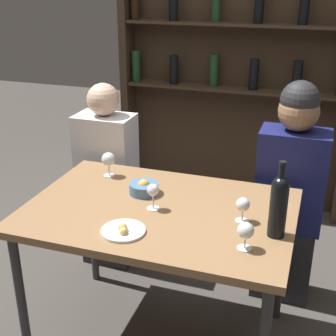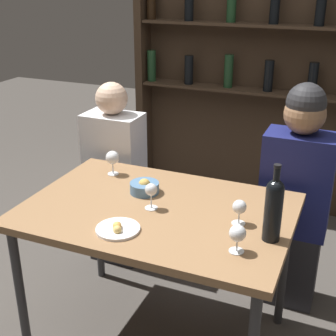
# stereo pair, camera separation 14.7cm
# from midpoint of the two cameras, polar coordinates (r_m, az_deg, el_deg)

# --- Properties ---
(dining_table) EXTENTS (1.22, 0.83, 0.76)m
(dining_table) POSITION_cam_midpoint_polar(r_m,az_deg,el_deg) (2.19, -2.99, -6.52)
(dining_table) COLOR olive
(dining_table) RESTS_ON ground_plane
(wine_rack_wall) EXTENTS (1.76, 0.21, 2.16)m
(wine_rack_wall) POSITION_cam_midpoint_polar(r_m,az_deg,el_deg) (3.59, 6.98, 12.41)
(wine_rack_wall) COLOR #38281C
(wine_rack_wall) RESTS_ON ground_plane
(wine_bottle) EXTENTS (0.07, 0.07, 0.33)m
(wine_bottle) POSITION_cam_midpoint_polar(r_m,az_deg,el_deg) (1.91, 11.21, -4.29)
(wine_bottle) COLOR black
(wine_bottle) RESTS_ON dining_table
(wine_glass_0) EXTENTS (0.06, 0.06, 0.12)m
(wine_glass_0) POSITION_cam_midpoint_polar(r_m,az_deg,el_deg) (2.11, -3.84, -2.91)
(wine_glass_0) COLOR silver
(wine_glass_0) RESTS_ON dining_table
(wine_glass_1) EXTENTS (0.06, 0.06, 0.11)m
(wine_glass_1) POSITION_cam_midpoint_polar(r_m,az_deg,el_deg) (2.02, 7.06, -4.61)
(wine_glass_1) COLOR silver
(wine_glass_1) RESTS_ON dining_table
(wine_glass_2) EXTENTS (0.07, 0.07, 0.13)m
(wine_glass_2) POSITION_cam_midpoint_polar(r_m,az_deg,el_deg) (2.48, -8.97, 0.97)
(wine_glass_2) COLOR silver
(wine_glass_2) RESTS_ON dining_table
(wine_glass_3) EXTENTS (0.07, 0.07, 0.12)m
(wine_glass_3) POSITION_cam_midpoint_polar(r_m,az_deg,el_deg) (1.83, 7.17, -7.72)
(wine_glass_3) COLOR silver
(wine_glass_3) RESTS_ON dining_table
(food_plate_0) EXTENTS (0.19, 0.19, 0.04)m
(food_plate_0) POSITION_cam_midpoint_polar(r_m,az_deg,el_deg) (1.97, -7.64, -7.55)
(food_plate_0) COLOR white
(food_plate_0) RESTS_ON dining_table
(snack_bowl) EXTENTS (0.14, 0.14, 0.07)m
(snack_bowl) POSITION_cam_midpoint_polar(r_m,az_deg,el_deg) (2.29, -4.81, -2.46)
(snack_bowl) COLOR #4C7299
(snack_bowl) RESTS_ON dining_table
(seated_person_left) EXTENTS (0.34, 0.22, 1.18)m
(seated_person_left) POSITION_cam_midpoint_polar(r_m,az_deg,el_deg) (2.94, -8.79, -1.69)
(seated_person_left) COLOR #26262B
(seated_person_left) RESTS_ON ground_plane
(seated_person_right) EXTENTS (0.36, 0.22, 1.27)m
(seated_person_right) POSITION_cam_midpoint_polar(r_m,az_deg,el_deg) (2.63, 13.03, -3.40)
(seated_person_right) COLOR #26262B
(seated_person_right) RESTS_ON ground_plane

